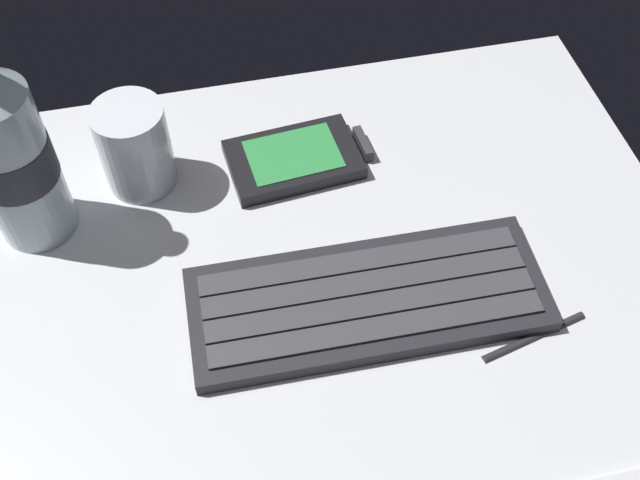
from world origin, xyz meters
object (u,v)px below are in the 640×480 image
(handheld_device, at_px, (300,158))
(water_bottle, at_px, (9,153))
(juice_cup, at_px, (136,149))
(keyboard, at_px, (368,299))
(stylus_pen, at_px, (535,335))

(handheld_device, distance_m, water_bottle, 0.25)
(handheld_device, height_order, water_bottle, water_bottle)
(handheld_device, relative_size, juice_cup, 1.56)
(keyboard, bearing_deg, stylus_pen, -25.90)
(keyboard, relative_size, water_bottle, 1.41)
(water_bottle, bearing_deg, juice_cup, 20.16)
(keyboard, relative_size, stylus_pen, 3.08)
(keyboard, bearing_deg, handheld_device, 97.45)
(handheld_device, xyz_separation_m, stylus_pen, (0.14, -0.23, -0.00))
(juice_cup, distance_m, water_bottle, 0.11)
(water_bottle, bearing_deg, stylus_pen, -28.01)
(keyboard, height_order, water_bottle, water_bottle)
(stylus_pen, bearing_deg, handheld_device, 109.42)
(juice_cup, relative_size, water_bottle, 0.41)
(keyboard, xyz_separation_m, handheld_device, (-0.02, 0.17, -0.00))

